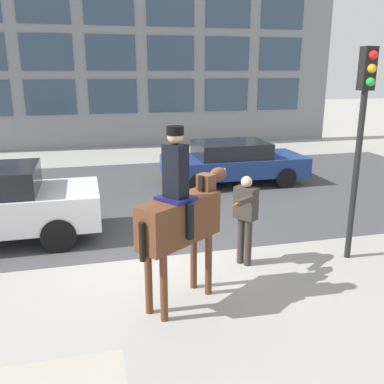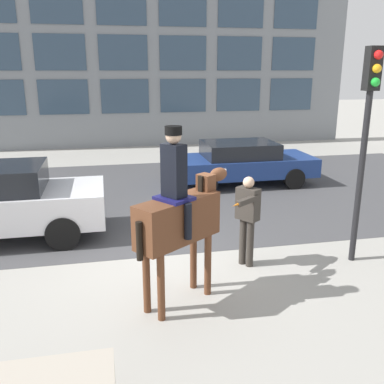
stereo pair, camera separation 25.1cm
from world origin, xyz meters
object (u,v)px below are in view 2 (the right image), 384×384
(pedestrian_bystander, at_px, (247,214))
(traffic_light, at_px, (367,122))
(street_car_far_lane, at_px, (242,162))
(mounted_horse_lead, at_px, (179,215))

(pedestrian_bystander, distance_m, traffic_light, 2.59)
(street_car_far_lane, xyz_separation_m, traffic_light, (0.32, -5.76, 1.88))
(mounted_horse_lead, xyz_separation_m, pedestrian_bystander, (1.40, 1.02, -0.43))
(mounted_horse_lead, distance_m, street_car_far_lane, 7.31)
(mounted_horse_lead, relative_size, pedestrian_bystander, 1.63)
(mounted_horse_lead, distance_m, pedestrian_bystander, 1.79)
(mounted_horse_lead, xyz_separation_m, traffic_light, (3.43, 0.82, 1.17))
(mounted_horse_lead, relative_size, street_car_far_lane, 0.62)
(street_car_far_lane, distance_m, traffic_light, 6.06)
(pedestrian_bystander, relative_size, street_car_far_lane, 0.38)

